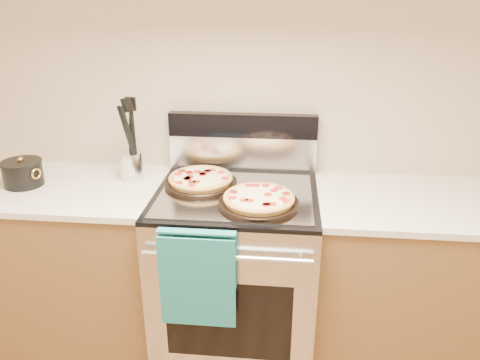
# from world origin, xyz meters

# --- Properties ---
(wall_back) EXTENTS (4.00, 0.00, 4.00)m
(wall_back) POSITION_xyz_m (0.00, 2.00, 1.35)
(wall_back) COLOR #C0AB8A
(wall_back) RESTS_ON ground
(range_body) EXTENTS (0.76, 0.68, 0.90)m
(range_body) POSITION_xyz_m (0.00, 1.65, 0.45)
(range_body) COLOR #B7B7BC
(range_body) RESTS_ON ground
(oven_window) EXTENTS (0.56, 0.01, 0.40)m
(oven_window) POSITION_xyz_m (0.00, 1.31, 0.45)
(oven_window) COLOR black
(oven_window) RESTS_ON range_body
(cooktop) EXTENTS (0.76, 0.68, 0.02)m
(cooktop) POSITION_xyz_m (0.00, 1.65, 0.91)
(cooktop) COLOR black
(cooktop) RESTS_ON range_body
(backsplash_lower) EXTENTS (0.76, 0.06, 0.18)m
(backsplash_lower) POSITION_xyz_m (0.00, 1.96, 1.01)
(backsplash_lower) COLOR silver
(backsplash_lower) RESTS_ON cooktop
(backsplash_upper) EXTENTS (0.76, 0.06, 0.12)m
(backsplash_upper) POSITION_xyz_m (0.00, 1.96, 1.16)
(backsplash_upper) COLOR black
(backsplash_upper) RESTS_ON backsplash_lower
(oven_handle) EXTENTS (0.70, 0.03, 0.03)m
(oven_handle) POSITION_xyz_m (0.00, 1.27, 0.80)
(oven_handle) COLOR silver
(oven_handle) RESTS_ON range_body
(dish_towel) EXTENTS (0.32, 0.05, 0.42)m
(dish_towel) POSITION_xyz_m (-0.12, 1.27, 0.70)
(dish_towel) COLOR navy
(dish_towel) RESTS_ON oven_handle
(foil_sheet) EXTENTS (0.70, 0.55, 0.01)m
(foil_sheet) POSITION_xyz_m (0.00, 1.62, 0.92)
(foil_sheet) COLOR gray
(foil_sheet) RESTS_ON cooktop
(cabinet_left) EXTENTS (1.00, 0.62, 0.88)m
(cabinet_left) POSITION_xyz_m (-0.88, 1.68, 0.44)
(cabinet_left) COLOR brown
(cabinet_left) RESTS_ON ground
(countertop_left) EXTENTS (1.02, 0.64, 0.03)m
(countertop_left) POSITION_xyz_m (-0.88, 1.68, 0.90)
(countertop_left) COLOR beige
(countertop_left) RESTS_ON cabinet_left
(cabinet_right) EXTENTS (1.00, 0.62, 0.88)m
(cabinet_right) POSITION_xyz_m (0.88, 1.68, 0.44)
(cabinet_right) COLOR brown
(cabinet_right) RESTS_ON ground
(countertop_right) EXTENTS (1.02, 0.64, 0.03)m
(countertop_right) POSITION_xyz_m (0.88, 1.68, 0.90)
(countertop_right) COLOR beige
(countertop_right) RESTS_ON cabinet_right
(pepperoni_pizza_back) EXTENTS (0.43, 0.43, 0.05)m
(pepperoni_pizza_back) POSITION_xyz_m (-0.18, 1.72, 0.95)
(pepperoni_pizza_back) COLOR #B98338
(pepperoni_pizza_back) RESTS_ON foil_sheet
(pepperoni_pizza_front) EXTENTS (0.46, 0.46, 0.05)m
(pepperoni_pizza_front) POSITION_xyz_m (0.11, 1.52, 0.95)
(pepperoni_pizza_front) COLOR #B98338
(pepperoni_pizza_front) RESTS_ON foil_sheet
(utensil_crock) EXTENTS (0.13, 0.13, 0.14)m
(utensil_crock) POSITION_xyz_m (-0.54, 1.79, 0.98)
(utensil_crock) COLOR silver
(utensil_crock) RESTS_ON countertop_left
(saucepan) EXTENTS (0.24, 0.24, 0.11)m
(saucepan) POSITION_xyz_m (-1.05, 1.66, 0.97)
(saucepan) COLOR black
(saucepan) RESTS_ON countertop_left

